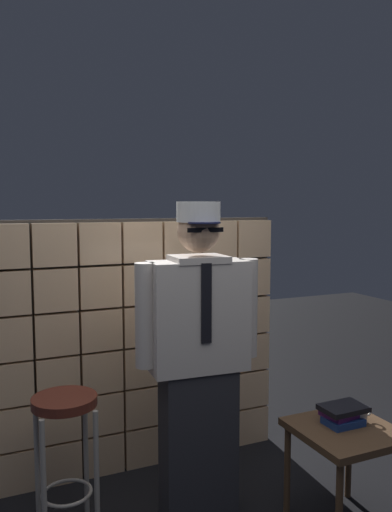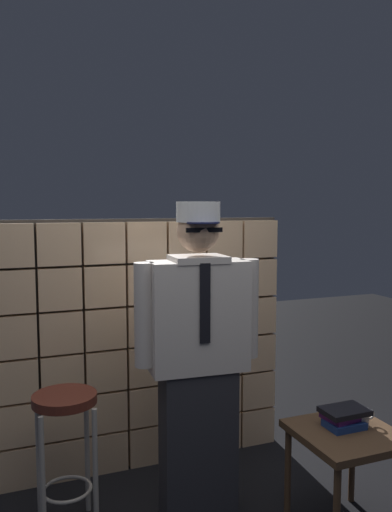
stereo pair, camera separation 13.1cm
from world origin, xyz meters
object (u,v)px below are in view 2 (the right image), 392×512
Objects in this scene: coffee_mug at (362,417)px; side_table at (346,445)px; book_stack at (344,417)px; standing_person at (198,357)px; bar_stool at (65,429)px.

side_table is at bearing -168.14° from coffee_mug.
coffee_mug reaches higher than side_table.
side_table is 0.14m from book_stack.
standing_person reaches higher than book_stack.
standing_person is 2.34× the size of bar_stool.
book_stack is 0.10m from coffee_mug.
book_stack is 1.95× the size of coffee_mug.
bar_stool is at bearing 160.37° from coffee_mug.
book_stack is at bearing -20.04° from bar_stool.
bar_stool is 1.34× the size of side_table.
coffee_mug is at bearing 11.86° from side_table.
book_stack reaches higher than side_table.
coffee_mug is (0.80, -0.39, -0.31)m from standing_person.
bar_stool is 1.50m from side_table.
standing_person is 0.85m from book_stack.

